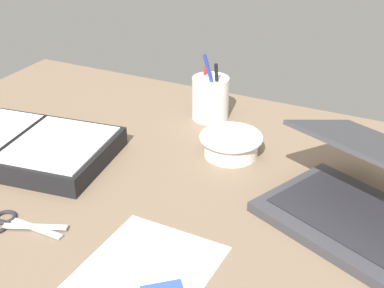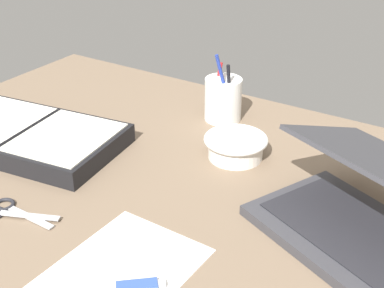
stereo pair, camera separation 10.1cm
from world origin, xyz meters
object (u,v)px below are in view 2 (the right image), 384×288
at_px(planner, 31,137).
at_px(scissors, 7,211).
at_px(pen_cup, 223,99).
at_px(laptop, 363,209).
at_px(bowl, 236,146).

distance_m(planner, scissors, 0.25).
relative_size(pen_cup, scissors, 1.20).
bearing_deg(laptop, bowl, -177.59).
xyz_separation_m(laptop, planner, (-0.69, -0.08, -0.03)).
bearing_deg(laptop, planner, -149.90).
xyz_separation_m(pen_cup, planner, (-0.28, -0.34, -0.03)).
height_order(laptop, scissors, laptop).
relative_size(laptop, bowl, 2.96).
bearing_deg(pen_cup, laptop, -32.61).
height_order(bowl, scissors, bowl).
distance_m(laptop, planner, 0.69).
relative_size(bowl, scissors, 0.94).
bearing_deg(scissors, planner, 116.10).
bearing_deg(planner, laptop, -1.30).
bearing_deg(bowl, planner, -154.05).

